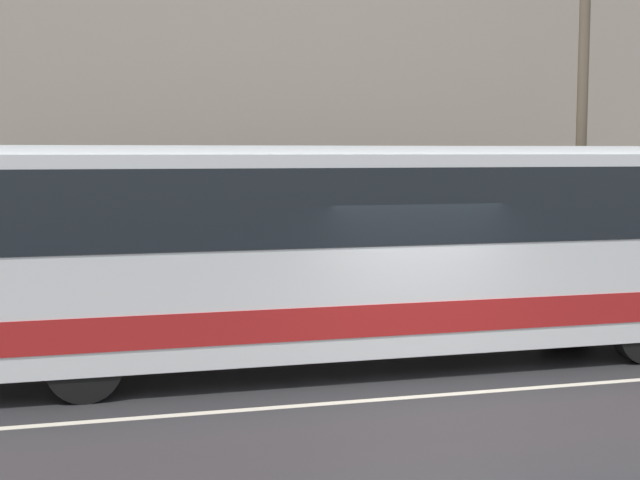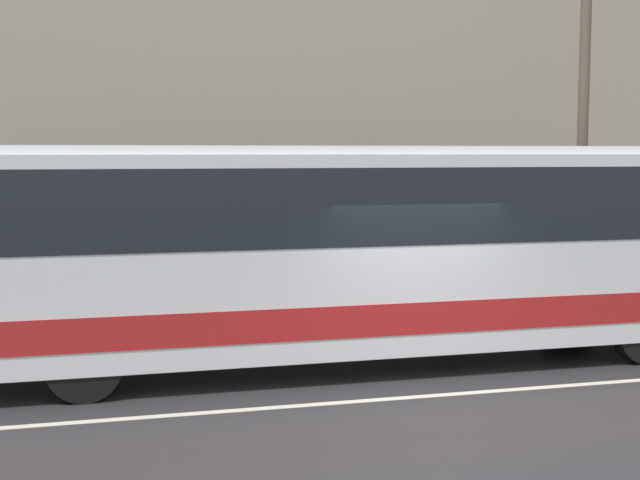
# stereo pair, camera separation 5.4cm
# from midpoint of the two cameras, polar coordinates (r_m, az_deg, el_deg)

# --- Properties ---
(ground_plane) EXTENTS (60.00, 60.00, 0.00)m
(ground_plane) POSITION_cam_midpoint_polar(r_m,az_deg,el_deg) (12.10, 7.46, -9.83)
(ground_plane) COLOR #2D2D30
(sidewalk) EXTENTS (60.00, 2.95, 0.16)m
(sidewalk) POSITION_cam_midpoint_polar(r_m,az_deg,el_deg) (17.14, 0.40, -4.90)
(sidewalk) COLOR #A09E99
(sidewalk) RESTS_ON ground_plane
(building_facade) EXTENTS (60.00, 0.35, 12.66)m
(building_facade) POSITION_cam_midpoint_polar(r_m,az_deg,el_deg) (18.64, -0.97, 14.61)
(building_facade) COLOR gray
(building_facade) RESTS_ON ground_plane
(lane_stripe) EXTENTS (54.00, 0.14, 0.01)m
(lane_stripe) POSITION_cam_midpoint_polar(r_m,az_deg,el_deg) (12.10, 7.46, -9.81)
(lane_stripe) COLOR beige
(lane_stripe) RESTS_ON ground_plane
(transit_bus) EXTENTS (12.30, 2.56, 3.31)m
(transit_bus) POSITION_cam_midpoint_polar(r_m,az_deg,el_deg) (13.38, 1.12, -0.16)
(transit_bus) COLOR white
(transit_bus) RESTS_ON ground_plane
(utility_pole_near) EXTENTS (0.21, 0.21, 7.44)m
(utility_pole_near) POSITION_cam_midpoint_polar(r_m,az_deg,el_deg) (18.05, 16.33, 7.53)
(utility_pole_near) COLOR brown
(utility_pole_near) RESTS_ON sidewalk
(pedestrian_waiting) EXTENTS (0.36, 0.36, 1.50)m
(pedestrian_waiting) POSITION_cam_midpoint_polar(r_m,az_deg,el_deg) (17.19, -14.84, -2.46)
(pedestrian_waiting) COLOR #333338
(pedestrian_waiting) RESTS_ON sidewalk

